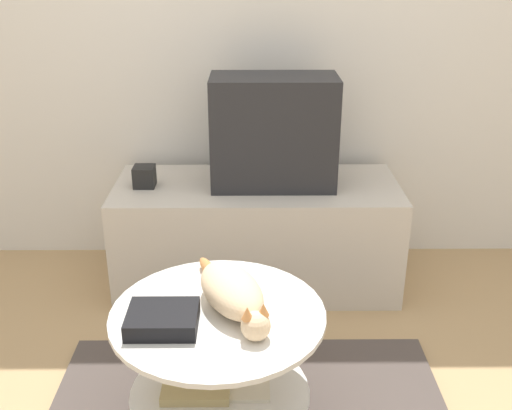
{
  "coord_description": "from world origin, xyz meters",
  "views": [
    {
      "loc": [
        0.02,
        -1.56,
        1.55
      ],
      "look_at": [
        0.03,
        0.59,
        0.62
      ],
      "focal_mm": 42.0,
      "sensor_mm": 36.0,
      "label": 1
    }
  ],
  "objects_px": {
    "tv": "(273,132)",
    "dvd_box": "(163,320)",
    "speaker": "(144,176)",
    "cat": "(233,292)"
  },
  "relations": [
    {
      "from": "dvd_box",
      "to": "speaker",
      "type": "bearing_deg",
      "value": 101.98
    },
    {
      "from": "tv",
      "to": "dvd_box",
      "type": "height_order",
      "value": "tv"
    },
    {
      "from": "tv",
      "to": "dvd_box",
      "type": "distance_m",
      "value": 1.17
    },
    {
      "from": "dvd_box",
      "to": "cat",
      "type": "xyz_separation_m",
      "value": [
        0.21,
        0.11,
        0.03
      ]
    },
    {
      "from": "cat",
      "to": "speaker",
      "type": "bearing_deg",
      "value": -178.94
    },
    {
      "from": "speaker",
      "to": "dvd_box",
      "type": "distance_m",
      "value": 1.08
    },
    {
      "from": "speaker",
      "to": "tv",
      "type": "bearing_deg",
      "value": 1.98
    },
    {
      "from": "tv",
      "to": "cat",
      "type": "height_order",
      "value": "tv"
    },
    {
      "from": "tv",
      "to": "speaker",
      "type": "height_order",
      "value": "tv"
    },
    {
      "from": "speaker",
      "to": "dvd_box",
      "type": "relative_size",
      "value": 0.45
    }
  ]
}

